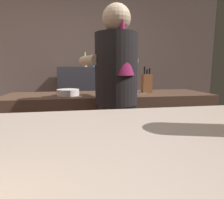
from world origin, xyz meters
name	(u,v)px	position (x,y,z in m)	size (l,w,h in m)	color
wall_back	(76,58)	(0.00, 2.20, 1.35)	(5.20, 0.10, 2.70)	brown
prep_counter	(110,135)	(0.35, 0.72, 0.45)	(2.10, 0.60, 0.90)	#4E3527
back_shelf	(87,103)	(0.17, 1.92, 0.59)	(0.90, 0.36, 1.19)	#34343C
bartender	(117,94)	(0.34, 0.27, 0.95)	(0.49, 0.55, 1.65)	#35362F
knife_block	(147,83)	(0.75, 0.72, 1.01)	(0.10, 0.08, 0.28)	#965830
mixing_bowl	(68,92)	(-0.07, 0.66, 0.93)	(0.22, 0.22, 0.06)	silver
chefs_knife	(135,93)	(0.61, 0.67, 0.91)	(0.24, 0.03, 0.01)	silver
bottle_hot_sauce	(93,63)	(0.27, 1.95, 1.26)	(0.06, 0.06, 0.18)	#2F5A95
bottle_soy	(85,61)	(0.14, 1.88, 1.29)	(0.06, 0.06, 0.25)	#C7CF82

